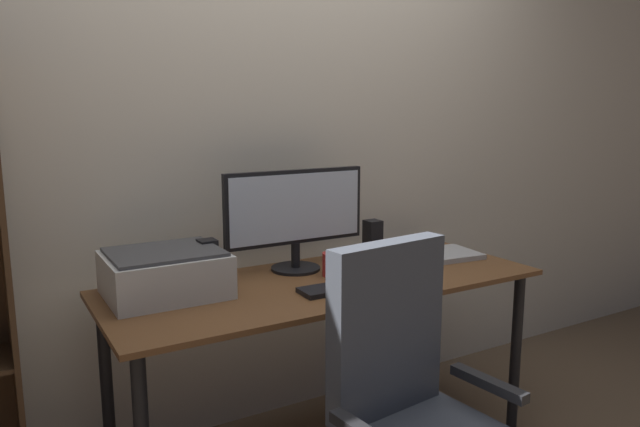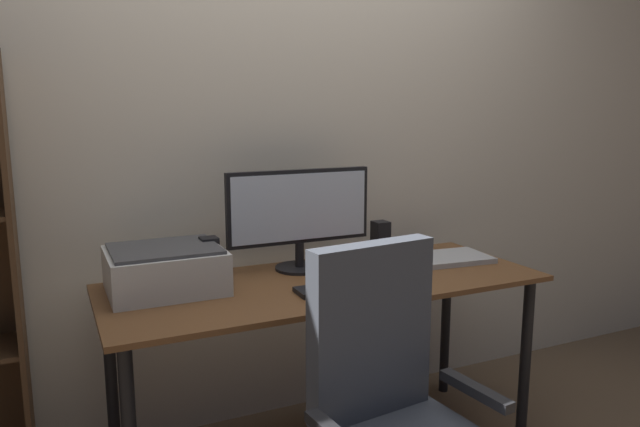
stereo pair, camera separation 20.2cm
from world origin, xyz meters
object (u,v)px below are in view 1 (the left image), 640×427
(mouse, at_px, (388,276))
(monitor, at_px, (295,212))
(keyboard, at_px, (338,288))
(desk, at_px, (325,301))
(speaker_left, at_px, (208,262))
(speaker_right, at_px, (373,240))
(laptop, at_px, (440,255))
(coffee_mug, at_px, (334,264))
(printer, at_px, (165,273))

(mouse, bearing_deg, monitor, 127.28)
(keyboard, height_order, mouse, mouse)
(monitor, bearing_deg, desk, -80.39)
(keyboard, distance_m, speaker_left, 0.49)
(speaker_left, relative_size, speaker_right, 1.00)
(monitor, xyz_separation_m, laptop, (0.65, -0.14, -0.23))
(desk, relative_size, speaker_left, 9.83)
(desk, distance_m, coffee_mug, 0.15)
(speaker_right, height_order, printer, speaker_right)
(desk, xyz_separation_m, laptop, (0.61, 0.04, 0.10))
(desk, height_order, monitor, monitor)
(monitor, xyz_separation_m, keyboard, (0.00, -0.32, -0.23))
(mouse, height_order, coffee_mug, coffee_mug)
(keyboard, bearing_deg, laptop, 16.33)
(coffee_mug, relative_size, printer, 0.26)
(mouse, xyz_separation_m, coffee_mug, (-0.15, 0.15, 0.03))
(keyboard, bearing_deg, desk, 79.48)
(printer, bearing_deg, speaker_right, 3.10)
(keyboard, xyz_separation_m, coffee_mug, (0.08, 0.17, 0.04))
(monitor, height_order, speaker_right, monitor)
(coffee_mug, xyz_separation_m, laptop, (0.56, 0.01, -0.04))
(mouse, height_order, printer, printer)
(mouse, bearing_deg, speaker_right, 64.50)
(desk, height_order, speaker_left, speaker_left)
(laptop, bearing_deg, speaker_left, 178.14)
(laptop, bearing_deg, coffee_mug, -173.58)
(desk, xyz_separation_m, speaker_right, (0.34, 0.18, 0.17))
(monitor, distance_m, printer, 0.57)
(desk, height_order, printer, printer)
(desk, relative_size, monitor, 2.76)
(monitor, bearing_deg, coffee_mug, -59.55)
(printer, bearing_deg, coffee_mug, -8.16)
(laptop, height_order, printer, printer)
(desk, bearing_deg, keyboard, -101.48)
(keyboard, relative_size, speaker_left, 1.71)
(desk, distance_m, keyboard, 0.17)
(desk, relative_size, speaker_right, 9.83)
(laptop, bearing_deg, desk, -170.51)
(mouse, xyz_separation_m, speaker_left, (-0.61, 0.30, 0.07))
(keyboard, xyz_separation_m, speaker_right, (0.37, 0.31, 0.08))
(mouse, distance_m, speaker_right, 0.33)
(laptop, distance_m, printer, 1.20)
(desk, relative_size, laptop, 5.22)
(monitor, bearing_deg, mouse, -51.84)
(coffee_mug, bearing_deg, speaker_right, 26.25)
(mouse, height_order, laptop, mouse)
(keyboard, bearing_deg, printer, 155.79)
(desk, distance_m, laptop, 0.62)
(desk, xyz_separation_m, speaker_left, (-0.40, 0.18, 0.17))
(coffee_mug, relative_size, laptop, 0.32)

